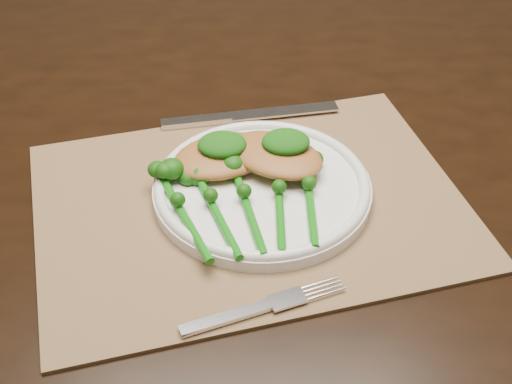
{
  "coord_description": "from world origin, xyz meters",
  "views": [
    {
      "loc": [
        -0.08,
        -0.84,
        1.28
      ],
      "look_at": [
        -0.06,
        -0.25,
        0.78
      ],
      "focal_mm": 50.0,
      "sensor_mm": 36.0,
      "label": 1
    }
  ],
  "objects_px": {
    "chicken_fillet_left": "(223,156)",
    "dinner_plate": "(262,187)",
    "placemat": "(250,204)",
    "dining_table": "(252,329)",
    "broccolini_bundle": "(249,210)"
  },
  "relations": [
    {
      "from": "broccolini_bundle",
      "to": "chicken_fillet_left",
      "type": "bearing_deg",
      "value": 97.7
    },
    {
      "from": "placemat",
      "to": "dining_table",
      "type": "bearing_deg",
      "value": 74.94
    },
    {
      "from": "chicken_fillet_left",
      "to": "broccolini_bundle",
      "type": "xyz_separation_m",
      "value": [
        0.03,
        -0.09,
        -0.01
      ]
    },
    {
      "from": "dinner_plate",
      "to": "chicken_fillet_left",
      "type": "bearing_deg",
      "value": 137.16
    },
    {
      "from": "chicken_fillet_left",
      "to": "dinner_plate",
      "type": "bearing_deg",
      "value": -64.75
    },
    {
      "from": "dining_table",
      "to": "placemat",
      "type": "distance_m",
      "value": 0.4
    },
    {
      "from": "broccolini_bundle",
      "to": "placemat",
      "type": "bearing_deg",
      "value": 76.73
    },
    {
      "from": "placemat",
      "to": "broccolini_bundle",
      "type": "relative_size",
      "value": 2.36
    },
    {
      "from": "placemat",
      "to": "chicken_fillet_left",
      "type": "bearing_deg",
      "value": 105.46
    },
    {
      "from": "placemat",
      "to": "chicken_fillet_left",
      "type": "height_order",
      "value": "chicken_fillet_left"
    },
    {
      "from": "dinner_plate",
      "to": "chicken_fillet_left",
      "type": "distance_m",
      "value": 0.06
    },
    {
      "from": "dinner_plate",
      "to": "chicken_fillet_left",
      "type": "relative_size",
      "value": 2.07
    },
    {
      "from": "dining_table",
      "to": "chicken_fillet_left",
      "type": "height_order",
      "value": "chicken_fillet_left"
    },
    {
      "from": "placemat",
      "to": "broccolini_bundle",
      "type": "bearing_deg",
      "value": -107.47
    },
    {
      "from": "dining_table",
      "to": "placemat",
      "type": "height_order",
      "value": "placemat"
    }
  ]
}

